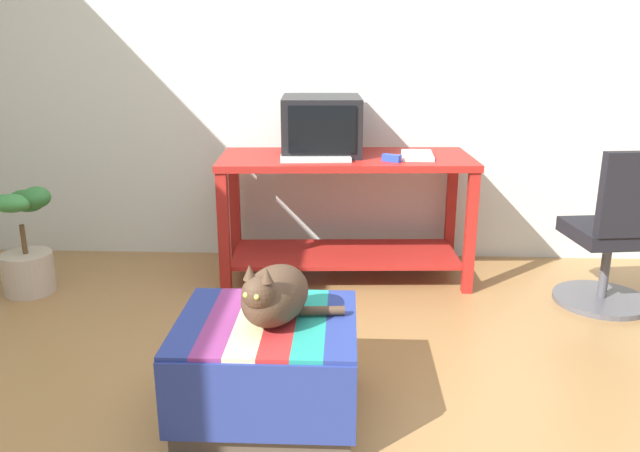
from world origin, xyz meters
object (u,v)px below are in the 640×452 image
object	(u,v)px
ottoman_with_blanket	(267,367)
desk	(345,195)
cat	(274,295)
potted_plant	(26,249)
book	(417,155)
office_chair	(615,240)
keyboard	(316,158)
stapler	(392,158)
tv_monitor	(321,126)

from	to	relation	value
ottoman_with_blanket	desk	bearing A→B (deg)	78.91
cat	potted_plant	size ratio (longest dim) A/B	0.67
book	cat	distance (m)	1.67
book	office_chair	bearing A→B (deg)	-17.26
keyboard	cat	size ratio (longest dim) A/B	0.94
office_chair	book	bearing A→B (deg)	-27.05
ottoman_with_blanket	office_chair	distance (m)	2.08
book	cat	size ratio (longest dim) A/B	0.66
desk	ottoman_with_blanket	distance (m)	1.56
desk	cat	world-z (taller)	desk
desk	office_chair	size ratio (longest dim) A/B	1.70
cat	office_chair	distance (m)	2.05
desk	cat	bearing A→B (deg)	-102.67
desk	office_chair	xyz separation A→B (m)	(1.45, -0.40, -0.13)
book	office_chair	xyz separation A→B (m)	(1.04, -0.38, -0.38)
keyboard	potted_plant	world-z (taller)	keyboard
cat	stapler	size ratio (longest dim) A/B	3.88
book	office_chair	world-z (taller)	office_chair
ottoman_with_blanket	stapler	distance (m)	1.56
desk	office_chair	bearing A→B (deg)	-18.39
potted_plant	stapler	bearing A→B (deg)	4.91
tv_monitor	keyboard	world-z (taller)	tv_monitor
potted_plant	office_chair	world-z (taller)	office_chair
book	cat	world-z (taller)	book
ottoman_with_blanket	office_chair	world-z (taller)	office_chair
tv_monitor	ottoman_with_blanket	distance (m)	1.76
book	stapler	bearing A→B (deg)	-136.75
keyboard	book	distance (m)	0.60
desk	keyboard	xyz separation A→B (m)	(-0.17, -0.15, 0.25)
ottoman_with_blanket	office_chair	size ratio (longest dim) A/B	0.77
office_chair	potted_plant	bearing A→B (deg)	-8.24
book	ottoman_with_blanket	xyz separation A→B (m)	(-0.71, -1.48, -0.57)
tv_monitor	office_chair	distance (m)	1.76
keyboard	potted_plant	xyz separation A→B (m)	(-1.66, -0.19, -0.51)
keyboard	office_chair	world-z (taller)	office_chair
stapler	keyboard	bearing A→B (deg)	123.03
cat	potted_plant	xyz separation A→B (m)	(-1.57, 1.19, -0.25)
ottoman_with_blanket	potted_plant	xyz separation A→B (m)	(-1.53, 1.16, 0.06)
desk	potted_plant	bearing A→B (deg)	-172.55
potted_plant	office_chair	distance (m)	3.29
potted_plant	desk	bearing A→B (deg)	10.49
tv_monitor	book	size ratio (longest dim) A/B	1.81
desk	stapler	distance (m)	0.40
tv_monitor	book	world-z (taller)	tv_monitor
cat	tv_monitor	bearing A→B (deg)	106.42
ottoman_with_blanket	cat	distance (m)	0.32
cat	keyboard	bearing A→B (deg)	106.62
ottoman_with_blanket	office_chair	bearing A→B (deg)	32.25
tv_monitor	book	bearing A→B (deg)	-14.57
desk	tv_monitor	bearing A→B (deg)	145.38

